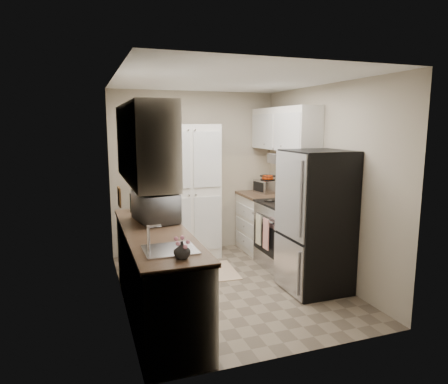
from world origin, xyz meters
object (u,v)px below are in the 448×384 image
at_px(microwave, 156,207).
at_px(wine_bottle, 133,200).
at_px(electric_range, 286,234).
at_px(refrigerator, 316,221).
at_px(toaster_oven, 266,186).
at_px(pantry_cabinet, 187,192).

distance_m(microwave, wine_bottle, 0.60).
bearing_deg(microwave, electric_range, -86.36).
height_order(electric_range, refrigerator, refrigerator).
bearing_deg(toaster_oven, pantry_cabinet, 169.45).
distance_m(electric_range, wine_bottle, 2.16).
bearing_deg(refrigerator, toaster_oven, 84.93).
bearing_deg(refrigerator, pantry_cabinet, 123.46).
bearing_deg(microwave, pantry_cabinet, -36.99).
relative_size(electric_range, refrigerator, 0.66).
relative_size(pantry_cabinet, electric_range, 1.77).
relative_size(electric_range, toaster_oven, 3.18).
xyz_separation_m(refrigerator, microwave, (-1.85, 0.36, 0.23)).
bearing_deg(electric_range, pantry_cabinet, 141.78).
relative_size(electric_range, wine_bottle, 3.82).
height_order(microwave, wine_bottle, microwave).
height_order(wine_bottle, toaster_oven, wine_bottle).
bearing_deg(toaster_oven, microwave, -155.35).
xyz_separation_m(microwave, toaster_oven, (2.00, 1.33, -0.06)).
xyz_separation_m(electric_range, toaster_oven, (0.12, 0.89, 0.54)).
bearing_deg(microwave, refrigerator, -110.51).
relative_size(pantry_cabinet, microwave, 3.40).
xyz_separation_m(pantry_cabinet, wine_bottle, (-0.90, -0.79, 0.07)).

